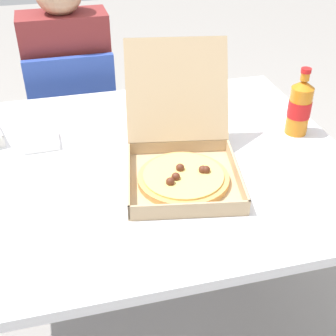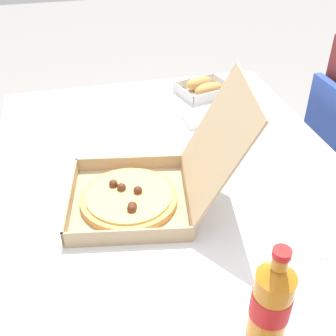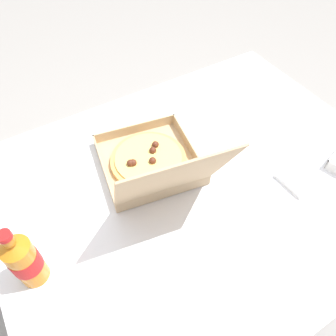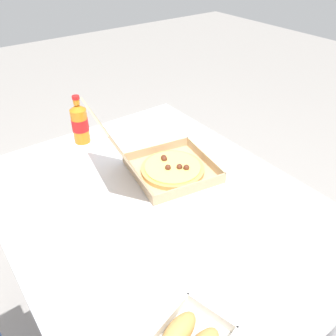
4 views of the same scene
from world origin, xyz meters
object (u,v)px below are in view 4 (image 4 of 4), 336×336
Objects in this scene: cola_bottle at (80,123)px; napkin_pile at (165,271)px; pizza_box_open at (163,165)px; paper_menu at (51,187)px.

napkin_pile is at bearing 171.17° from cola_bottle.
paper_menu is at bearing 64.13° from pizza_box_open.
pizza_box_open is 0.46m from cola_bottle.
napkin_pile reaches higher than paper_menu.
cola_bottle reaches higher than napkin_pile.
cola_bottle is 0.36m from paper_menu.
paper_menu is (-0.24, 0.25, -0.09)m from cola_bottle.
cola_bottle is at bearing -40.31° from paper_menu.
paper_menu is at bearing 11.53° from napkin_pile.
cola_bottle reaches higher than paper_menu.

